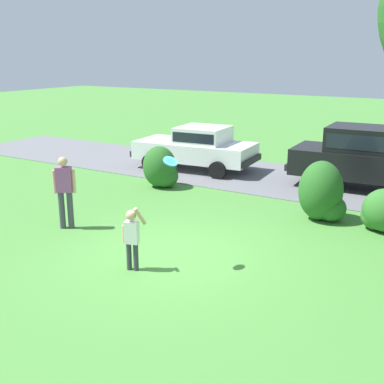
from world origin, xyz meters
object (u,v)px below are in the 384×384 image
parked_suv (369,155)px  child_thrower (132,235)px  frisbee (170,161)px  adult_onlooker (65,188)px  parked_sedan (197,146)px

parked_suv → child_thrower: (-2.58, -8.33, -0.36)m
child_thrower → frisbee: size_ratio=4.59×
frisbee → adult_onlooker: size_ratio=0.16×
child_thrower → parked_suv: bearing=72.8°
parked_suv → child_thrower: size_ratio=3.71×
parked_sedan → adult_onlooker: adult_onlooker is taller
child_thrower → frisbee: (0.57, 0.49, 1.40)m
parked_suv → frisbee: (-2.01, -7.84, 1.04)m
parked_sedan → adult_onlooker: 6.90m
child_thrower → frisbee: frisbee is taller
parked_suv → parked_sedan: bearing=-176.3°
frisbee → adult_onlooker: bearing=170.3°
parked_suv → child_thrower: bearing=-107.2°
frisbee → parked_suv: bearing=75.6°
parked_sedan → child_thrower: bearing=-68.0°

